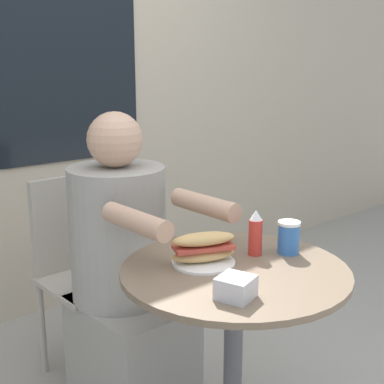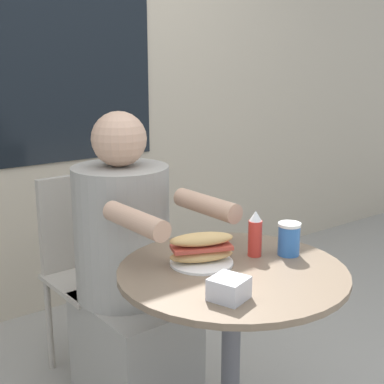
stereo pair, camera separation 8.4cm
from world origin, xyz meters
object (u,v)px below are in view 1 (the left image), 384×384
Objects in this scene: drink_cup at (289,237)px; condiment_bottle at (255,233)px; cafe_table at (234,327)px; diner_chair at (81,257)px; sandwich_on_plate at (204,250)px; seated_diner at (125,286)px.

condiment_bottle reaches higher than drink_cup.
drink_cup is (0.23, -0.02, 0.25)m from cafe_table.
diner_chair is 0.92m from condiment_bottle.
diner_chair reaches higher than sandwich_on_plate.
condiment_bottle is at bearing 17.73° from cafe_table.
condiment_bottle is at bearing -14.80° from sandwich_on_plate.
diner_chair is at bearing 93.41° from cafe_table.
cafe_table is at bearing 93.63° from seated_diner.
drink_cup is at bearing -32.74° from condiment_bottle.
cafe_table is 0.90m from diner_chair.
seated_diner is at bearing 89.00° from diner_chair.
seated_diner is 10.90× the size of drink_cup.
seated_diner reaches higher than cafe_table.
diner_chair is 8.08× the size of drink_cup.
seated_diner is (0.00, -0.35, -0.02)m from diner_chair.
condiment_bottle is at bearing 100.64° from diner_chair.
condiment_bottle is (-0.09, 0.06, 0.02)m from drink_cup.
condiment_bottle reaches higher than sandwich_on_plate.
cafe_table is at bearing -162.27° from condiment_bottle.
seated_diner is at bearing 109.79° from condiment_bottle.
seated_diner is at bearing 95.21° from cafe_table.
diner_chair reaches higher than cafe_table.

